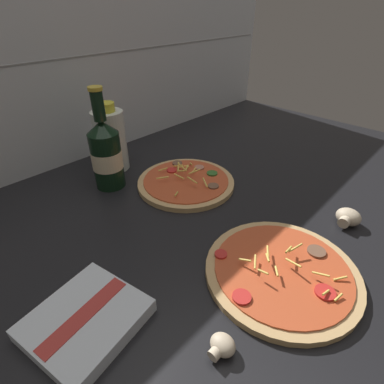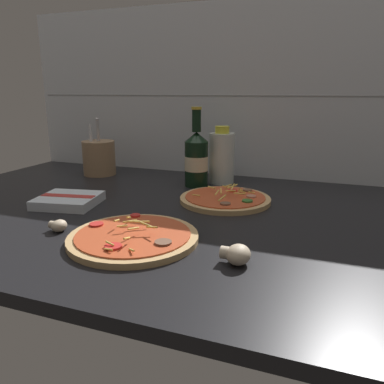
% 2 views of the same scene
% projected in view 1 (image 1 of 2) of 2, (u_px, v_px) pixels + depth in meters
% --- Properties ---
extents(counter_slab, '(1.60, 0.90, 0.03)m').
position_uv_depth(counter_slab, '(207.00, 219.00, 0.67)').
color(counter_slab, black).
rests_on(counter_slab, ground).
extents(tile_backsplash, '(1.60, 0.01, 0.60)m').
position_uv_depth(tile_backsplash, '(77.00, 56.00, 0.77)').
color(tile_backsplash, silver).
rests_on(tile_backsplash, ground).
extents(pizza_near, '(0.26, 0.26, 0.04)m').
position_uv_depth(pizza_near, '(282.00, 272.00, 0.51)').
color(pizza_near, tan).
rests_on(pizza_near, counter_slab).
extents(pizza_far, '(0.24, 0.24, 0.05)m').
position_uv_depth(pizza_far, '(186.00, 182.00, 0.76)').
color(pizza_far, tan).
rests_on(pizza_far, counter_slab).
extents(beer_bottle, '(0.07, 0.07, 0.24)m').
position_uv_depth(beer_bottle, '(106.00, 153.00, 0.72)').
color(beer_bottle, black).
rests_on(beer_bottle, counter_slab).
extents(oil_bottle, '(0.08, 0.08, 0.18)m').
position_uv_depth(oil_bottle, '(111.00, 140.00, 0.80)').
color(oil_bottle, silver).
rests_on(oil_bottle, counter_slab).
extents(mushroom_left, '(0.05, 0.05, 0.04)m').
position_uv_depth(mushroom_left, '(348.00, 217.00, 0.62)').
color(mushroom_left, beige).
rests_on(mushroom_left, counter_slab).
extents(mushroom_right, '(0.04, 0.04, 0.03)m').
position_uv_depth(mushroom_right, '(222.00, 346.00, 0.40)').
color(mushroom_right, beige).
rests_on(mushroom_right, counter_slab).
extents(dish_towel, '(0.17, 0.16, 0.03)m').
position_uv_depth(dish_towel, '(86.00, 320.00, 0.43)').
color(dish_towel, silver).
rests_on(dish_towel, counter_slab).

